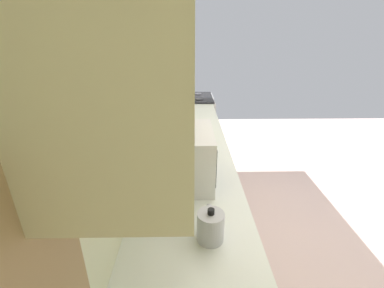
% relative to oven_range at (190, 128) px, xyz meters
% --- Properties ---
extents(ground_plane, '(7.01, 7.01, 0.00)m').
position_rel_oven_range_xyz_m(ground_plane, '(-1.65, -1.17, -0.47)').
color(ground_plane, beige).
extents(wall_back, '(4.50, 0.12, 2.58)m').
position_rel_oven_range_xyz_m(wall_back, '(-1.65, 0.39, 0.82)').
color(wall_back, beige).
rests_on(wall_back, ground_plane).
extents(counter_run, '(3.50, 0.64, 0.92)m').
position_rel_oven_range_xyz_m(counter_run, '(-2.08, 0.02, -0.01)').
color(counter_run, beige).
rests_on(counter_run, ground_plane).
extents(upper_cabinets, '(2.31, 0.31, 0.72)m').
position_rel_oven_range_xyz_m(upper_cabinets, '(-2.08, 0.18, 1.34)').
color(upper_cabinets, beige).
extents(oven_range, '(0.67, 0.68, 1.10)m').
position_rel_oven_range_xyz_m(oven_range, '(0.00, 0.00, 0.00)').
color(oven_range, '#B7BABF').
rests_on(oven_range, ground_plane).
extents(microwave, '(0.44, 0.33, 0.33)m').
position_rel_oven_range_xyz_m(microwave, '(-2.16, 0.04, 0.61)').
color(microwave, white).
rests_on(microwave, counter_run).
extents(bowl, '(0.13, 0.13, 0.05)m').
position_rel_oven_range_xyz_m(bowl, '(-1.67, -0.07, 0.47)').
color(bowl, '#4C8CBF').
rests_on(bowl, counter_run).
extents(kettle, '(0.16, 0.12, 0.16)m').
position_rel_oven_range_xyz_m(kettle, '(-2.67, -0.07, 0.52)').
color(kettle, '#B7BABF').
rests_on(kettle, counter_run).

